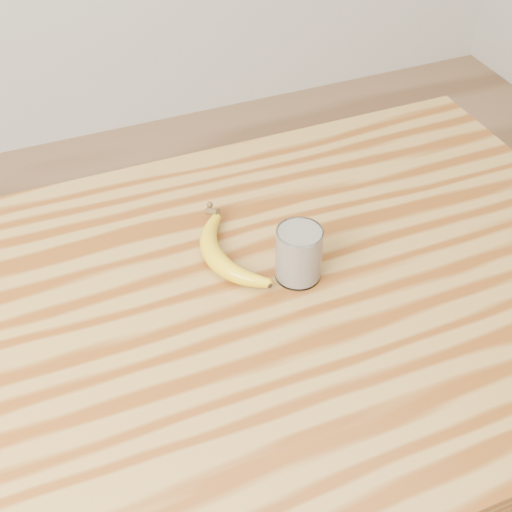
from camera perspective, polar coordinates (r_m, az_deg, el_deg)
name	(u,v)px	position (r m, az deg, el deg)	size (l,w,h in m)	color
table	(253,358)	(1.14, -0.22, -8.19)	(1.20, 0.80, 0.90)	olive
smoothie_glass	(299,254)	(1.05, 3.44, 0.19)	(0.07, 0.07, 0.09)	white
banana	(215,258)	(1.09, -3.33, -0.19)	(0.09, 0.26, 0.03)	gold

